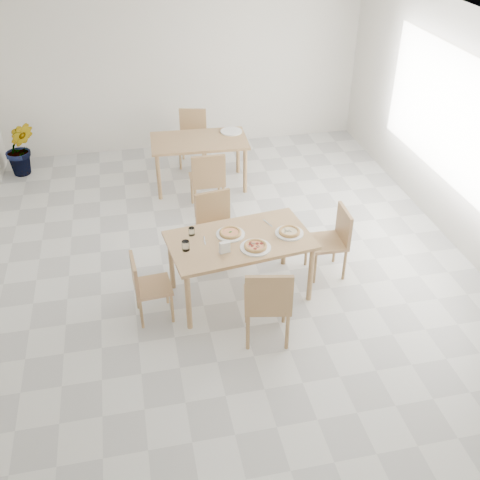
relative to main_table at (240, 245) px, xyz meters
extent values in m
plane|color=silver|center=(-0.07, 0.74, -0.67)|extent=(7.00, 7.00, 0.00)
plane|color=white|center=(-0.07, 0.74, 2.13)|extent=(7.00, 7.00, 0.00)
plane|color=silver|center=(-0.07, 4.24, 0.73)|extent=(6.00, 0.00, 6.00)
plane|color=silver|center=(-0.07, -2.76, 0.73)|extent=(6.00, 0.00, 6.00)
plane|color=silver|center=(2.93, 0.74, 0.73)|extent=(0.00, 7.00, 7.00)
cube|color=white|center=(2.91, 1.04, 0.83)|extent=(1.60, 0.02, 3.20)
cube|color=tan|center=(0.00, 0.00, 0.06)|extent=(1.64, 1.07, 0.04)
cylinder|color=tan|center=(-0.64, -0.45, -0.31)|extent=(0.06, 0.06, 0.71)
cylinder|color=tan|center=(0.74, -0.27, -0.31)|extent=(0.06, 0.06, 0.71)
cylinder|color=tan|center=(-0.74, 0.27, -0.31)|extent=(0.06, 0.06, 0.71)
cylinder|color=tan|center=(0.64, 0.45, -0.31)|extent=(0.06, 0.06, 0.71)
cube|color=tan|center=(0.12, -0.73, -0.20)|extent=(0.54, 0.54, 0.04)
cube|color=tan|center=(0.08, -0.94, 0.04)|extent=(0.46, 0.13, 0.44)
cylinder|color=tan|center=(0.36, -0.58, -0.44)|extent=(0.04, 0.04, 0.45)
cylinder|color=tan|center=(-0.03, -0.50, -0.44)|extent=(0.04, 0.04, 0.45)
cylinder|color=tan|center=(0.28, -0.97, -0.44)|extent=(0.04, 0.04, 0.45)
cylinder|color=tan|center=(-0.11, -0.89, -0.44)|extent=(0.04, 0.04, 0.45)
cube|color=tan|center=(-0.12, 0.67, -0.22)|extent=(0.50, 0.50, 0.04)
cube|color=tan|center=(-0.15, 0.86, 0.01)|extent=(0.44, 0.11, 0.42)
cylinder|color=tan|center=(-0.28, 0.45, -0.46)|extent=(0.04, 0.04, 0.43)
cylinder|color=tan|center=(0.09, 0.51, -0.46)|extent=(0.04, 0.04, 0.43)
cylinder|color=tan|center=(-0.34, 0.82, -0.46)|extent=(0.04, 0.04, 0.43)
cylinder|color=tan|center=(0.03, 0.88, -0.46)|extent=(0.04, 0.04, 0.43)
cube|color=tan|center=(-0.98, -0.17, -0.28)|extent=(0.41, 0.41, 0.04)
cube|color=tan|center=(-1.16, -0.19, -0.08)|extent=(0.07, 0.38, 0.36)
cylinder|color=tan|center=(-0.81, -0.33, -0.48)|extent=(0.03, 0.03, 0.37)
cylinder|color=tan|center=(-0.83, 0.00, -0.48)|extent=(0.03, 0.03, 0.37)
cylinder|color=tan|center=(-1.13, -0.35, -0.48)|extent=(0.03, 0.03, 0.37)
cylinder|color=tan|center=(-1.16, -0.02, -0.48)|extent=(0.03, 0.03, 0.37)
cube|color=tan|center=(1.08, 0.19, -0.24)|extent=(0.43, 0.43, 0.04)
cube|color=tan|center=(1.27, 0.18, -0.02)|extent=(0.05, 0.42, 0.40)
cylinder|color=tan|center=(0.90, 0.37, -0.46)|extent=(0.04, 0.04, 0.41)
cylinder|color=tan|center=(0.89, 0.01, -0.46)|extent=(0.04, 0.04, 0.41)
cylinder|color=tan|center=(1.26, 0.36, -0.46)|extent=(0.04, 0.04, 0.41)
cylinder|color=tan|center=(1.26, 0.00, -0.46)|extent=(0.04, 0.04, 0.41)
cylinder|color=white|center=(-0.09, 0.10, 0.09)|extent=(0.31, 0.31, 0.02)
cylinder|color=white|center=(0.55, -0.01, 0.09)|extent=(0.31, 0.31, 0.02)
cylinder|color=white|center=(0.12, -0.21, 0.09)|extent=(0.33, 0.33, 0.02)
cylinder|color=#EFC670|center=(-0.09, 0.10, 0.10)|extent=(0.25, 0.25, 0.01)
torus|color=#EFC670|center=(-0.09, 0.10, 0.11)|extent=(0.26, 0.26, 0.03)
cylinder|color=#DE5527|center=(-0.09, 0.10, 0.11)|extent=(0.19, 0.19, 0.01)
ellipsoid|color=#235B14|center=(-0.09, 0.10, 0.12)|extent=(0.05, 0.04, 0.01)
cylinder|color=#EFC670|center=(0.55, -0.01, 0.10)|extent=(0.27, 0.27, 0.01)
torus|color=#EFC670|center=(0.55, -0.01, 0.11)|extent=(0.27, 0.27, 0.03)
cylinder|color=beige|center=(0.55, -0.01, 0.11)|extent=(0.20, 0.20, 0.01)
cylinder|color=#EFC670|center=(0.12, -0.21, 0.10)|extent=(0.32, 0.32, 0.01)
torus|color=#EFC670|center=(0.12, -0.21, 0.11)|extent=(0.32, 0.32, 0.03)
cylinder|color=#DE5527|center=(0.12, -0.21, 0.11)|extent=(0.24, 0.24, 0.01)
cylinder|color=white|center=(-0.60, -0.08, 0.13)|extent=(0.08, 0.08, 0.11)
cylinder|color=white|center=(-0.50, 0.19, 0.12)|extent=(0.07, 0.07, 0.09)
cube|color=silver|center=(-0.21, -0.22, 0.09)|extent=(0.13, 0.08, 0.01)
cube|color=white|center=(-0.21, -0.22, 0.15)|extent=(0.12, 0.06, 0.12)
cube|color=silver|center=(-0.38, 0.04, 0.08)|extent=(0.03, 0.16, 0.01)
cube|color=silver|center=(0.37, 0.24, 0.08)|extent=(0.07, 0.18, 0.01)
cube|color=tan|center=(-0.04, 2.69, 0.06)|extent=(1.44, 0.87, 0.04)
cylinder|color=tan|center=(-0.69, 2.39, -0.31)|extent=(0.06, 0.06, 0.71)
cylinder|color=tan|center=(0.57, 2.33, -0.31)|extent=(0.06, 0.06, 0.71)
cylinder|color=tan|center=(-0.66, 3.05, -0.31)|extent=(0.06, 0.06, 0.71)
cylinder|color=tan|center=(0.61, 2.99, -0.31)|extent=(0.06, 0.06, 0.71)
cube|color=tan|center=(-0.05, 1.96, -0.20)|extent=(0.46, 0.46, 0.04)
cube|color=tan|center=(-0.06, 1.75, 0.04)|extent=(0.46, 0.05, 0.44)
cylinder|color=tan|center=(0.15, 2.15, -0.45)|extent=(0.04, 0.04, 0.45)
cylinder|color=tan|center=(-0.25, 2.16, -0.45)|extent=(0.04, 0.04, 0.45)
cylinder|color=tan|center=(0.14, 1.76, -0.45)|extent=(0.04, 0.04, 0.45)
cylinder|color=tan|center=(-0.25, 1.77, -0.45)|extent=(0.04, 0.04, 0.45)
cube|color=tan|center=(-0.05, 3.43, -0.23)|extent=(0.52, 0.52, 0.04)
cube|color=tan|center=(-0.01, 3.62, 0.00)|extent=(0.43, 0.14, 0.41)
cylinder|color=tan|center=(-0.28, 3.29, -0.46)|extent=(0.04, 0.04, 0.42)
cylinder|color=tan|center=(0.08, 3.20, -0.46)|extent=(0.04, 0.04, 0.42)
cylinder|color=tan|center=(-0.19, 3.65, -0.46)|extent=(0.04, 0.04, 0.42)
cylinder|color=tan|center=(0.17, 3.56, -0.46)|extent=(0.04, 0.04, 0.42)
cylinder|color=white|center=(0.48, 2.87, 0.09)|extent=(0.33, 0.33, 0.02)
imported|color=#285E1C|center=(-2.72, 3.66, -0.24)|extent=(0.52, 0.44, 0.87)
camera|label=1|loc=(-1.05, -4.92, 3.45)|focal=42.00mm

